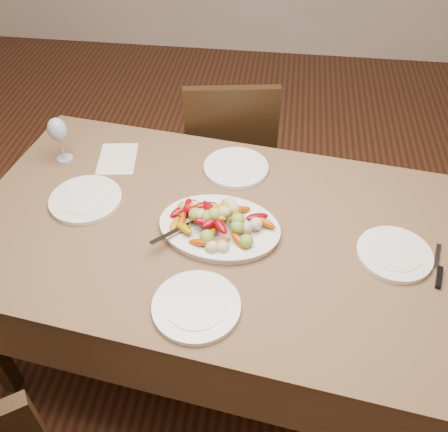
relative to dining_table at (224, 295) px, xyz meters
name	(u,v)px	position (x,y,z in m)	size (l,w,h in m)	color
floor	(219,344)	(-0.02, 0.00, -0.38)	(6.00, 6.00, 0.00)	#3E2013
dining_table	(224,295)	(0.00, 0.00, 0.00)	(1.84, 1.04, 0.76)	brown
chair_far	(229,152)	(-0.08, 0.83, 0.10)	(0.42, 0.42, 0.95)	black
serving_platter	(220,229)	(-0.01, -0.01, 0.39)	(0.41, 0.31, 0.02)	white
roasted_vegetables	(219,217)	(-0.01, -0.01, 0.45)	(0.34, 0.23, 0.09)	#760209
serving_spoon	(198,225)	(-0.08, -0.04, 0.43)	(0.28, 0.06, 0.03)	#9EA0A8
plate_left	(86,200)	(-0.53, 0.08, 0.39)	(0.27, 0.27, 0.02)	white
plate_right	(394,254)	(0.58, -0.05, 0.39)	(0.25, 0.25, 0.02)	white
plate_far	(236,168)	(0.00, 0.34, 0.39)	(0.26, 0.26, 0.02)	white
plate_near	(196,307)	(-0.04, -0.35, 0.39)	(0.27, 0.27, 0.02)	white
wine_glass	(60,138)	(-0.70, 0.32, 0.48)	(0.08, 0.08, 0.20)	#8C99A5
menu_card	(117,159)	(-0.49, 0.35, 0.38)	(0.15, 0.21, 0.00)	silver
table_knife	(438,268)	(0.72, -0.09, 0.38)	(0.02, 0.20, 0.01)	#9EA0A8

